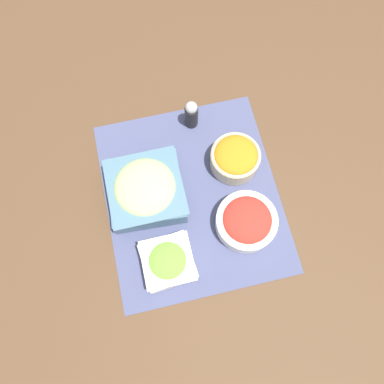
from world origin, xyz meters
TOP-DOWN VIEW (x-y plane):
  - ground_plane at (0.00, 0.00)m, footprint 3.00×3.00m
  - placemat at (0.00, 0.00)m, footprint 0.50×0.43m
  - carrot_bowl at (0.06, -0.13)m, footprint 0.12×0.12m
  - cucumber_bowl at (0.03, 0.11)m, footprint 0.19×0.19m
  - lettuce_bowl at (-0.15, 0.09)m, footprint 0.12×0.12m
  - tomato_bowl at (-0.10, -0.11)m, footprint 0.15×0.15m
  - pepper_shaker at (0.20, -0.05)m, footprint 0.04×0.04m

SIDE VIEW (x-z plane):
  - ground_plane at x=0.00m, z-range 0.00..0.00m
  - placemat at x=0.00m, z-range 0.00..0.00m
  - lettuce_bowl at x=-0.15m, z-range 0.01..0.06m
  - tomato_bowl at x=-0.10m, z-range 0.00..0.07m
  - carrot_bowl at x=0.06m, z-range 0.01..0.08m
  - cucumber_bowl at x=0.03m, z-range 0.00..0.09m
  - pepper_shaker at x=0.20m, z-range 0.00..0.10m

